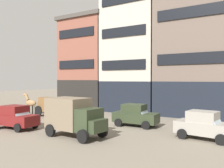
{
  "coord_description": "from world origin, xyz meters",
  "views": [
    {
      "loc": [
        13.25,
        -15.84,
        3.91
      ],
      "look_at": [
        1.82,
        2.16,
        3.49
      ],
      "focal_mm": 39.04,
      "sensor_mm": 36.0,
      "label": 1
    }
  ],
  "objects_px": {
    "sedan_parked_curb": "(204,125)",
    "fire_hydrant_curbside": "(195,118)",
    "sedan_light": "(135,115)",
    "pedestrian_officer": "(62,104)",
    "cargo_wagon": "(49,105)",
    "draft_horse": "(30,103)",
    "delivery_truck_near": "(74,116)",
    "sedan_dark": "(15,117)"
  },
  "relations": [
    {
      "from": "sedan_parked_curb",
      "to": "delivery_truck_near",
      "type": "bearing_deg",
      "value": -152.55
    },
    {
      "from": "delivery_truck_near",
      "to": "sedan_parked_curb",
      "type": "height_order",
      "value": "delivery_truck_near"
    },
    {
      "from": "pedestrian_officer",
      "to": "sedan_dark",
      "type": "bearing_deg",
      "value": -68.97
    },
    {
      "from": "sedan_dark",
      "to": "cargo_wagon",
      "type": "bearing_deg",
      "value": 114.36
    },
    {
      "from": "sedan_light",
      "to": "sedan_parked_curb",
      "type": "distance_m",
      "value": 6.03
    },
    {
      "from": "draft_horse",
      "to": "fire_hydrant_curbside",
      "type": "height_order",
      "value": "draft_horse"
    },
    {
      "from": "cargo_wagon",
      "to": "draft_horse",
      "type": "relative_size",
      "value": 1.28
    },
    {
      "from": "delivery_truck_near",
      "to": "fire_hydrant_curbside",
      "type": "relative_size",
      "value": 5.37
    },
    {
      "from": "delivery_truck_near",
      "to": "sedan_light",
      "type": "xyz_separation_m",
      "value": [
        1.82,
        5.54,
        -0.51
      ]
    },
    {
      "from": "draft_horse",
      "to": "delivery_truck_near",
      "type": "xyz_separation_m",
      "value": [
        11.37,
        -5.56,
        0.15
      ]
    },
    {
      "from": "sedan_dark",
      "to": "sedan_light",
      "type": "xyz_separation_m",
      "value": [
        7.51,
        6.02,
        0.0
      ]
    },
    {
      "from": "delivery_truck_near",
      "to": "sedan_dark",
      "type": "xyz_separation_m",
      "value": [
        -5.69,
        -0.47,
        -0.51
      ]
    },
    {
      "from": "cargo_wagon",
      "to": "draft_horse",
      "type": "height_order",
      "value": "draft_horse"
    },
    {
      "from": "sedan_parked_curb",
      "to": "pedestrian_officer",
      "type": "relative_size",
      "value": 2.15
    },
    {
      "from": "sedan_light",
      "to": "fire_hydrant_curbside",
      "type": "height_order",
      "value": "sedan_light"
    },
    {
      "from": "cargo_wagon",
      "to": "fire_hydrant_curbside",
      "type": "xyz_separation_m",
      "value": [
        14.11,
        3.97,
        -0.72
      ]
    },
    {
      "from": "cargo_wagon",
      "to": "sedan_light",
      "type": "height_order",
      "value": "cargo_wagon"
    },
    {
      "from": "fire_hydrant_curbside",
      "to": "draft_horse",
      "type": "bearing_deg",
      "value": -166.9
    },
    {
      "from": "draft_horse",
      "to": "delivery_truck_near",
      "type": "bearing_deg",
      "value": -26.07
    },
    {
      "from": "sedan_dark",
      "to": "sedan_parked_curb",
      "type": "relative_size",
      "value": 0.99
    },
    {
      "from": "cargo_wagon",
      "to": "pedestrian_officer",
      "type": "bearing_deg",
      "value": 102.77
    },
    {
      "from": "sedan_dark",
      "to": "sedan_parked_curb",
      "type": "distance_m",
      "value": 14.05
    },
    {
      "from": "sedan_parked_curb",
      "to": "fire_hydrant_curbside",
      "type": "distance_m",
      "value": 5.92
    },
    {
      "from": "pedestrian_officer",
      "to": "fire_hydrant_curbside",
      "type": "relative_size",
      "value": 2.16
    },
    {
      "from": "sedan_dark",
      "to": "pedestrian_officer",
      "type": "bearing_deg",
      "value": 111.03
    },
    {
      "from": "sedan_light",
      "to": "delivery_truck_near",
      "type": "bearing_deg",
      "value": -108.21
    },
    {
      "from": "draft_horse",
      "to": "sedan_light",
      "type": "height_order",
      "value": "draft_horse"
    },
    {
      "from": "sedan_light",
      "to": "fire_hydrant_curbside",
      "type": "distance_m",
      "value": 5.57
    },
    {
      "from": "fire_hydrant_curbside",
      "to": "sedan_dark",
      "type": "bearing_deg",
      "value": -138.66
    },
    {
      "from": "sedan_dark",
      "to": "fire_hydrant_curbside",
      "type": "height_order",
      "value": "sedan_dark"
    },
    {
      "from": "draft_horse",
      "to": "sedan_dark",
      "type": "xyz_separation_m",
      "value": [
        5.68,
        -6.04,
        -0.36
      ]
    },
    {
      "from": "sedan_parked_curb",
      "to": "fire_hydrant_curbside",
      "type": "height_order",
      "value": "sedan_parked_curb"
    },
    {
      "from": "sedan_light",
      "to": "fire_hydrant_curbside",
      "type": "xyz_separation_m",
      "value": [
        3.86,
        3.99,
        -0.49
      ]
    },
    {
      "from": "delivery_truck_near",
      "to": "sedan_parked_curb",
      "type": "distance_m",
      "value": 8.63
    },
    {
      "from": "sedan_dark",
      "to": "sedan_light",
      "type": "bearing_deg",
      "value": 38.7
    },
    {
      "from": "delivery_truck_near",
      "to": "sedan_light",
      "type": "distance_m",
      "value": 5.86
    },
    {
      "from": "delivery_truck_near",
      "to": "sedan_parked_curb",
      "type": "xyz_separation_m",
      "value": [
        7.64,
        3.97,
        -0.51
      ]
    },
    {
      "from": "pedestrian_officer",
      "to": "cargo_wagon",
      "type": "bearing_deg",
      "value": -77.23
    },
    {
      "from": "sedan_light",
      "to": "fire_hydrant_curbside",
      "type": "relative_size",
      "value": 4.58
    },
    {
      "from": "delivery_truck_near",
      "to": "pedestrian_officer",
      "type": "relative_size",
      "value": 2.48
    },
    {
      "from": "sedan_parked_curb",
      "to": "fire_hydrant_curbside",
      "type": "xyz_separation_m",
      "value": [
        -1.96,
        5.56,
        -0.49
      ]
    },
    {
      "from": "sedan_dark",
      "to": "delivery_truck_near",
      "type": "bearing_deg",
      "value": 4.77
    }
  ]
}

